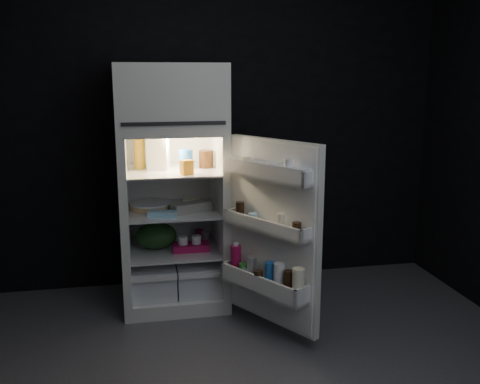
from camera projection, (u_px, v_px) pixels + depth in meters
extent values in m
cube|color=black|center=(196.00, 120.00, 4.27)|extent=(4.00, 0.00, 2.70)
cube|color=black|center=(402.00, 268.00, 1.01)|extent=(4.00, 0.00, 2.70)
cube|color=white|center=(175.00, 294.00, 4.12)|extent=(0.76, 0.70, 0.10)
cube|color=white|center=(124.00, 215.00, 3.91)|extent=(0.05, 0.70, 1.20)
cube|color=white|center=(220.00, 210.00, 4.05)|extent=(0.05, 0.70, 1.20)
cube|color=white|center=(170.00, 202.00, 4.29)|extent=(0.66, 0.05, 1.20)
cube|color=white|center=(171.00, 128.00, 3.85)|extent=(0.76, 0.70, 0.06)
cube|color=white|center=(170.00, 94.00, 3.79)|extent=(0.76, 0.70, 0.42)
cube|color=black|center=(174.00, 124.00, 3.49)|extent=(0.68, 0.01, 0.02)
cube|color=white|center=(129.00, 215.00, 3.90)|extent=(0.01, 0.65, 1.20)
cube|color=white|center=(217.00, 211.00, 4.02)|extent=(0.01, 0.65, 1.20)
cube|color=white|center=(171.00, 133.00, 3.83)|extent=(0.66, 0.65, 0.01)
cube|color=white|center=(175.00, 288.00, 4.09)|extent=(0.66, 0.65, 0.01)
cube|color=white|center=(172.00, 171.00, 3.89)|extent=(0.65, 0.63, 0.01)
cube|color=white|center=(173.00, 210.00, 3.95)|extent=(0.65, 0.63, 0.01)
cube|color=white|center=(174.00, 249.00, 4.02)|extent=(0.65, 0.63, 0.01)
cube|color=white|center=(153.00, 275.00, 4.05)|extent=(0.32, 0.59, 0.22)
cube|color=white|center=(196.00, 272.00, 4.11)|extent=(0.32, 0.59, 0.22)
cube|color=white|center=(154.00, 279.00, 3.72)|extent=(0.32, 0.02, 0.03)
cube|color=white|center=(201.00, 276.00, 3.78)|extent=(0.32, 0.02, 0.03)
cube|color=#FFE5B2|center=(172.00, 136.00, 3.79)|extent=(0.14, 0.14, 0.02)
cube|color=white|center=(274.00, 233.00, 3.46)|extent=(0.44, 0.67, 1.22)
cube|color=white|center=(271.00, 234.00, 3.44)|extent=(0.38, 0.61, 1.18)
cube|color=white|center=(267.00, 178.00, 3.34)|extent=(0.44, 0.63, 0.02)
cube|color=white|center=(263.00, 173.00, 3.31)|extent=(0.38, 0.59, 0.10)
cube|color=white|center=(308.00, 180.00, 3.09)|extent=(0.09, 0.06, 0.10)
cube|color=white|center=(231.00, 166.00, 3.56)|extent=(0.09, 0.06, 0.10)
cube|color=white|center=(266.00, 230.00, 3.41)|extent=(0.44, 0.63, 0.02)
cube|color=white|center=(261.00, 226.00, 3.37)|extent=(0.38, 0.59, 0.09)
cube|color=white|center=(305.00, 236.00, 3.16)|extent=(0.10, 0.07, 0.09)
cube|color=white|center=(231.00, 215.00, 3.63)|extent=(0.10, 0.07, 0.09)
cube|color=white|center=(263.00, 290.00, 3.48)|extent=(0.48, 0.65, 0.02)
cube|color=white|center=(256.00, 285.00, 3.43)|extent=(0.38, 0.59, 0.13)
cube|color=white|center=(302.00, 298.00, 3.23)|extent=(0.13, 0.09, 0.13)
cube|color=white|center=(229.00, 269.00, 3.70)|extent=(0.13, 0.09, 0.13)
cube|color=white|center=(267.00, 164.00, 3.32)|extent=(0.42, 0.61, 0.02)
cylinder|color=white|center=(288.00, 170.00, 3.19)|extent=(0.08, 0.08, 0.13)
cylinder|color=white|center=(271.00, 170.00, 3.30)|extent=(0.08, 0.08, 0.10)
cylinder|color=#F5F0C8|center=(247.00, 165.00, 3.45)|extent=(0.08, 0.08, 0.10)
cylinder|color=black|center=(297.00, 230.00, 3.21)|extent=(0.08, 0.08, 0.09)
cylinder|color=#F5F0C8|center=(281.00, 223.00, 3.30)|extent=(0.07, 0.07, 0.12)
cylinder|color=#93CBE4|center=(253.00, 219.00, 3.48)|extent=(0.08, 0.08, 0.08)
cylinder|color=black|center=(240.00, 212.00, 3.56)|extent=(0.08, 0.08, 0.13)
cylinder|color=#F5F0C8|center=(298.00, 286.00, 3.24)|extent=(0.10, 0.10, 0.22)
cylinder|color=black|center=(288.00, 285.00, 3.30)|extent=(0.08, 0.08, 0.18)
cylinder|color=white|center=(279.00, 279.00, 3.36)|extent=(0.09, 0.09, 0.21)
cylinder|color=#1F5BA9|center=(270.00, 277.00, 3.41)|extent=(0.09, 0.09, 0.20)
cylinder|color=white|center=(252.00, 271.00, 3.53)|extent=(0.09, 0.09, 0.19)
cylinder|color=#338C33|center=(244.00, 272.00, 3.59)|extent=(0.09, 0.09, 0.13)
cylinder|color=#AB0E45|center=(236.00, 262.00, 3.64)|extent=(0.10, 0.10, 0.23)
cylinder|color=black|center=(259.00, 281.00, 3.44)|extent=(0.08, 0.08, 0.13)
cylinder|color=white|center=(244.00, 277.00, 3.54)|extent=(0.08, 0.08, 0.11)
cylinder|color=white|center=(236.00, 244.00, 3.61)|extent=(0.05, 0.05, 0.02)
cube|color=white|center=(158.00, 153.00, 3.88)|extent=(0.18, 0.18, 0.24)
cylinder|color=#1F5BA9|center=(186.00, 159.00, 3.93)|extent=(0.13, 0.13, 0.14)
cylinder|color=black|center=(206.00, 159.00, 3.96)|extent=(0.12, 0.12, 0.13)
cylinder|color=gold|center=(140.00, 154.00, 3.92)|extent=(0.10, 0.10, 0.22)
cube|color=orange|center=(187.00, 167.00, 3.70)|extent=(0.10, 0.09, 0.10)
cube|color=gray|center=(191.00, 207.00, 3.88)|extent=(0.31, 0.21, 0.07)
cylinder|color=tan|center=(151.00, 206.00, 3.97)|extent=(0.35, 0.35, 0.04)
cube|color=#93CBE4|center=(163.00, 214.00, 3.75)|extent=(0.22, 0.16, 0.04)
cube|color=#F5F0C8|center=(191.00, 202.00, 4.08)|extent=(0.14, 0.12, 0.05)
ellipsoid|color=#193815|center=(156.00, 236.00, 3.99)|extent=(0.34, 0.30, 0.20)
cube|color=#AB0E45|center=(191.00, 247.00, 3.97)|extent=(0.27, 0.15, 0.05)
cylinder|color=#AB0E45|center=(200.00, 235.00, 4.20)|extent=(0.07, 0.07, 0.09)
cylinder|color=white|center=(205.00, 237.00, 4.14)|extent=(0.06, 0.06, 0.09)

